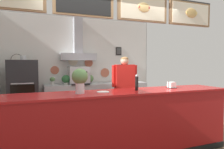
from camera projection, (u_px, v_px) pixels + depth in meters
name	position (u px, v px, depth m)	size (l,w,h in m)	color
ground_plane	(115.00, 149.00, 3.37)	(6.60, 6.60, 0.00)	brown
back_wall_assembly	(82.00, 62.00, 5.67)	(4.41, 2.85, 2.84)	gray
service_counter	(121.00, 124.00, 3.10)	(3.74, 0.68, 1.05)	maroon
back_prep_counter	(98.00, 99.00, 5.67)	(2.94, 0.60, 0.91)	#B7BABF
pizza_oven	(24.00, 92.00, 4.70)	(0.67, 0.72, 1.66)	#232326
shop_worker	(125.00, 90.00, 4.50)	(0.59, 0.28, 1.64)	#232328
espresso_machine	(79.00, 76.00, 5.42)	(0.55, 0.54, 0.49)	silver
potted_sage	(66.00, 79.00, 5.29)	(0.25, 0.25, 0.26)	beige
potted_oregano	(117.00, 79.00, 5.83)	(0.12, 0.12, 0.19)	#4C4C51
potted_rosemary	(52.00, 80.00, 5.23)	(0.14, 0.14, 0.21)	beige
potted_thyme	(89.00, 79.00, 5.56)	(0.25, 0.25, 0.26)	#4C4C51
pepper_grinder	(137.00, 82.00, 3.19)	(0.05, 0.05, 0.26)	black
napkin_holder	(172.00, 85.00, 3.47)	(0.14, 0.13, 0.12)	#262628
condiment_plate	(103.00, 92.00, 2.95)	(0.18, 0.18, 0.01)	white
basil_vase	(80.00, 79.00, 2.82)	(0.23, 0.23, 0.36)	silver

